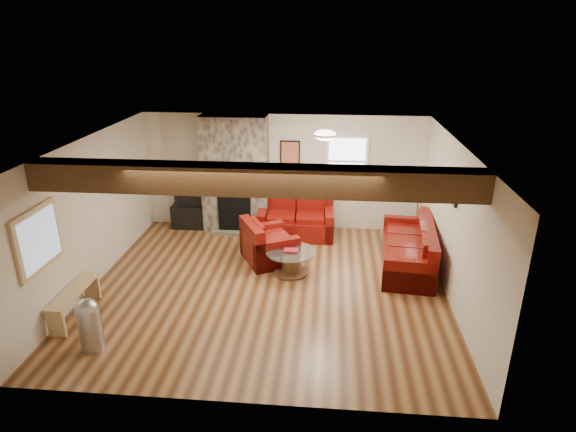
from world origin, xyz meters
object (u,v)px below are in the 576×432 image
at_px(loveseat, 296,218).
at_px(floor_lamp, 420,185).
at_px(tv_cabinet, 197,216).
at_px(sofa_three, 408,246).
at_px(coffee_table, 291,262).
at_px(television, 195,194).
at_px(armchair_red, 269,241).

height_order(loveseat, floor_lamp, floor_lamp).
distance_m(loveseat, tv_cabinet, 2.26).
xyz_separation_m(sofa_three, loveseat, (-2.16, 1.21, 0.01)).
relative_size(sofa_three, tv_cabinet, 2.03).
bearing_deg(coffee_table, television, 138.73).
bearing_deg(television, sofa_three, -18.93).
xyz_separation_m(loveseat, television, (-2.23, 0.30, 0.36)).
bearing_deg(sofa_three, tv_cabinet, -103.21).
distance_m(armchair_red, coffee_table, 0.70).
bearing_deg(sofa_three, loveseat, -113.46).
relative_size(tv_cabinet, television, 1.20).
xyz_separation_m(armchair_red, television, (-1.82, 1.49, 0.37)).
bearing_deg(tv_cabinet, armchair_red, -39.23).
xyz_separation_m(tv_cabinet, television, (0.00, 0.00, 0.51)).
distance_m(coffee_table, tv_cabinet, 3.02).
height_order(television, floor_lamp, floor_lamp).
distance_m(television, floor_lamp, 4.75).
height_order(sofa_three, coffee_table, sofa_three).
xyz_separation_m(loveseat, armchair_red, (-0.41, -1.19, -0.01)).
bearing_deg(television, armchair_red, -39.23).
bearing_deg(armchair_red, loveseat, -46.79).
height_order(coffee_table, tv_cabinet, tv_cabinet).
distance_m(sofa_three, armchair_red, 2.58).
relative_size(sofa_three, loveseat, 1.36).
bearing_deg(loveseat, floor_lamp, -3.91).
xyz_separation_m(sofa_three, tv_cabinet, (-4.40, 1.51, -0.15)).
distance_m(armchair_red, television, 2.38).
height_order(tv_cabinet, floor_lamp, floor_lamp).
bearing_deg(coffee_table, floor_lamp, 33.63).
height_order(loveseat, coffee_table, loveseat).
height_order(loveseat, armchair_red, loveseat).
bearing_deg(floor_lamp, loveseat, 178.42).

